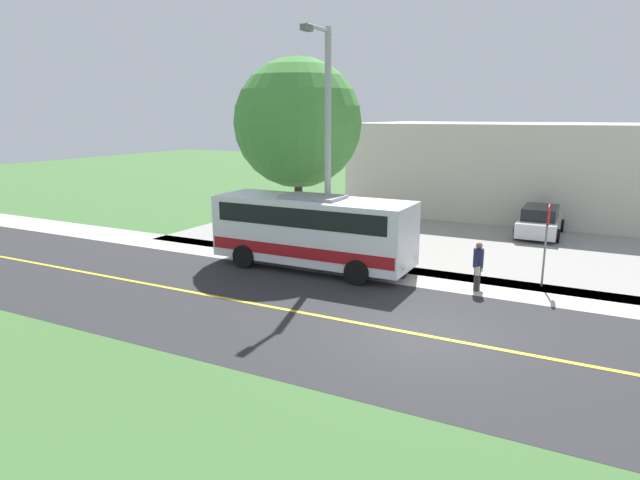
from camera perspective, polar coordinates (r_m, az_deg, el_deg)
ground_plane at (r=15.21m, az=10.69°, el=-9.71°), size 120.00×120.00×0.00m
road_surface at (r=15.21m, az=10.69°, el=-9.70°), size 8.00×100.00×0.01m
sidewalk at (r=19.97m, az=15.07°, el=-4.40°), size 2.40×100.00×0.01m
parking_lot_surface at (r=26.57m, az=24.83°, el=-0.90°), size 14.00×36.00×0.01m
road_centre_line at (r=15.21m, az=10.69°, el=-9.68°), size 0.16×100.00×0.00m
shuttle_bus_front at (r=20.89m, az=-0.76°, el=1.21°), size 2.66×7.79×2.83m
pedestrian_with_bags at (r=19.12m, az=16.10°, el=-2.48°), size 0.72×0.34×1.66m
pedestrian_waiting at (r=19.99m, az=8.75°, el=-1.17°), size 0.72×0.34×1.82m
stop_sign at (r=20.05m, az=22.52°, el=0.90°), size 0.76×0.07×2.88m
street_light_pole at (r=20.64m, az=0.68°, el=10.25°), size 1.97×0.24×8.85m
parked_car_near at (r=28.89m, az=21.88°, el=1.79°), size 4.41×2.04×1.45m
tree_curbside at (r=24.09m, az=-2.32°, el=12.02°), size 5.52×5.52×8.19m
commercial_building at (r=35.24m, az=21.63°, el=6.88°), size 10.00×20.44×5.30m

